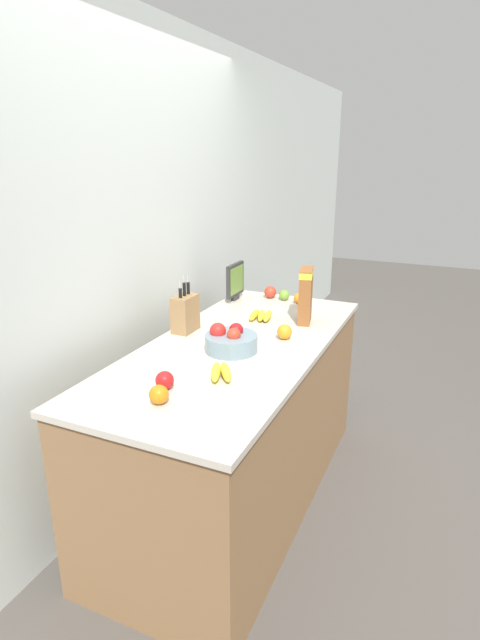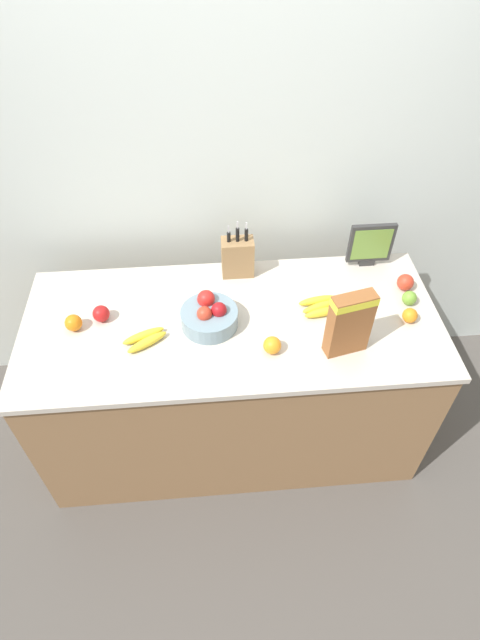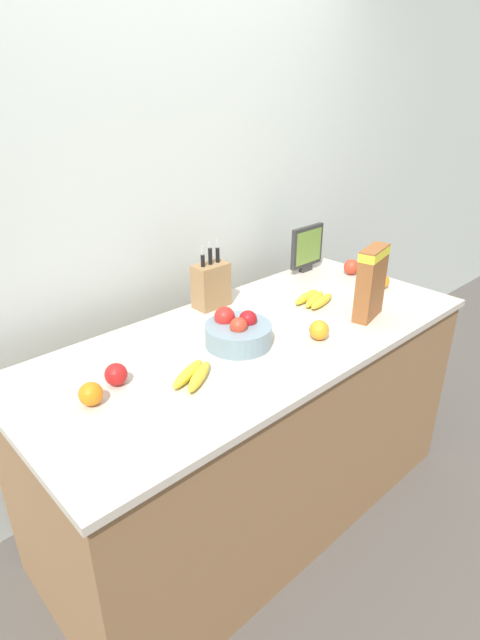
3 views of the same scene
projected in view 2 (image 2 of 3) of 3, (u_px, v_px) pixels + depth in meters
name	position (u px, v px, depth m)	size (l,w,h in m)	color
ground_plane	(234.00, 428.00, 3.02)	(14.00, 14.00, 0.00)	#514C47
wall_back	(222.00, 180.00, 2.52)	(9.00, 0.06, 2.60)	silver
counter	(233.00, 381.00, 2.68)	(1.97, 0.86, 0.94)	olive
knife_block	(238.00, 257.00, 2.50)	(0.16, 0.10, 0.32)	#937047
small_monitor	(371.00, 244.00, 2.53)	(0.23, 0.03, 0.25)	#2D2D2D
cereal_box	(350.00, 322.00, 2.10)	(0.20, 0.11, 0.32)	brown
fruit_bowl	(209.00, 316.00, 2.29)	(0.26, 0.26, 0.14)	gray
banana_bunch_left	(145.00, 339.00, 2.23)	(0.21, 0.17, 0.04)	yellow
banana_bunch_right	(321.00, 307.00, 2.38)	(0.21, 0.16, 0.04)	yellow
apple_middle	(409.00, 298.00, 2.40)	(0.07, 0.07, 0.07)	#6B9E33
apple_leftmost	(405.00, 282.00, 2.47)	(0.08, 0.08, 0.08)	red
apple_by_knife_block	(101.00, 314.00, 2.32)	(0.08, 0.08, 0.08)	red
orange_mid_right	(272.00, 345.00, 2.18)	(0.08, 0.08, 0.08)	orange
orange_front_center	(73.00, 323.00, 2.28)	(0.08, 0.08, 0.08)	orange
orange_back_center	(410.00, 315.00, 2.31)	(0.07, 0.07, 0.07)	orange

